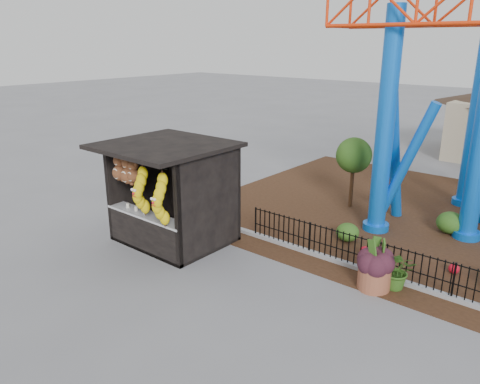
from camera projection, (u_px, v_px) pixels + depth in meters
The scene contains 9 objects.
ground at pixel (220, 284), 12.04m from camera, with size 120.00×120.00×0.00m, color slate.
mulch_bed at pixel (473, 230), 15.43m from camera, with size 18.00×12.00×0.02m, color #331E11.
curb at pixel (418, 287), 11.77m from camera, with size 18.00×0.18×0.12m, color gray.
prize_booth at pixel (166, 196), 14.04m from camera, with size 3.50×3.40×3.12m.
picket_fence at pixel (458, 283), 11.08m from camera, with size 12.20×0.06×1.00m, color black, non-canonical shape.
terracotta_planter at pixel (374, 277), 11.73m from camera, with size 0.81×0.81×0.63m, color brown.
planter_foliage at pixel (376, 254), 11.53m from camera, with size 0.70×0.70×0.64m, color #30131D.
potted_plant at pixel (397, 270), 11.69m from camera, with size 0.92×0.80×1.02m, color #205F1C.
landscaping at pixel (466, 248), 13.43m from camera, with size 8.55×3.94×0.70m.
Camera 1 is at (7.28, -7.89, 5.98)m, focal length 35.00 mm.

